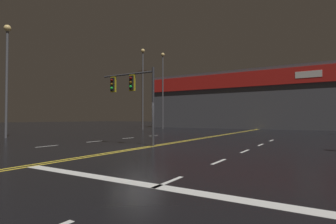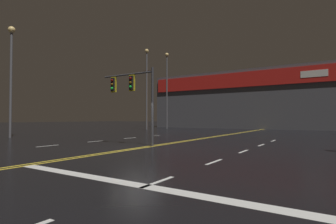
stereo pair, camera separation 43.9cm
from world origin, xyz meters
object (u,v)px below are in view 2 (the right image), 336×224
(streetlight_median_approach, at_px, (147,79))
(streetlight_far_right, at_px, (11,66))
(traffic_signal_median, at_px, (130,88))
(streetlight_near_right, at_px, (167,82))

(streetlight_median_approach, distance_m, streetlight_far_right, 18.63)
(traffic_signal_median, distance_m, streetlight_near_right, 24.60)
(streetlight_far_right, bearing_deg, streetlight_median_approach, 90.03)
(traffic_signal_median, relative_size, streetlight_near_right, 0.39)
(streetlight_near_right, bearing_deg, streetlight_far_right, -92.41)
(streetlight_median_approach, height_order, streetlight_far_right, streetlight_median_approach)
(streetlight_median_approach, xyz_separation_m, streetlight_far_right, (0.01, -18.59, -1.23))
(streetlight_median_approach, bearing_deg, streetlight_far_right, -89.97)
(traffic_signal_median, bearing_deg, streetlight_far_right, -175.70)
(streetlight_near_right, bearing_deg, traffic_signal_median, -62.28)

